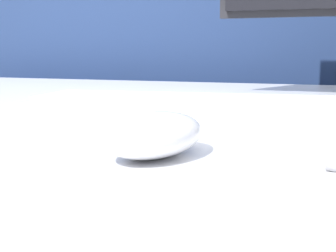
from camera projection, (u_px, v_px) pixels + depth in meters
partition_panel at (262, 128)px, 1.28m from camera, size 5.00×0.03×1.14m
computer_mouse_near at (155, 134)px, 0.36m from camera, size 0.08×0.11×0.03m
keyboard at (201, 107)px, 0.57m from camera, size 0.44×0.16×0.02m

